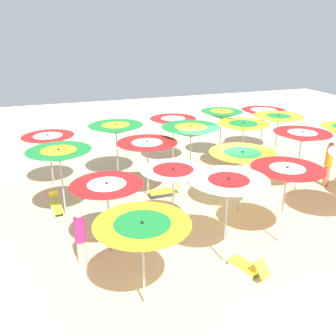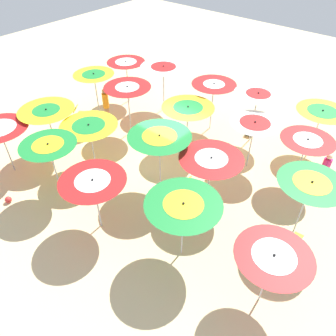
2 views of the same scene
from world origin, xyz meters
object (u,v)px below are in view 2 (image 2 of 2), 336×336
(beach_umbrella_1, at_px, (257,98))
(beachgoer_0, at_px, (106,105))
(beach_umbrella_2, at_px, (214,87))
(lounger_0, at_px, (197,190))
(beach_umbrella_7, at_px, (188,111))
(beach_umbrella_10, at_px, (310,187))
(lounger_2, at_px, (294,246))
(beach_ball, at_px, (8,200))
(beach_umbrella_9, at_px, (94,78))
(beach_umbrella_13, at_px, (89,129))
(lounger_3, at_px, (85,113))
(beach_umbrella_0, at_px, (322,115))
(beach_umbrella_16, at_px, (183,208))
(beach_umbrella_17, at_px, (93,184))
(beach_umbrella_4, at_px, (126,65))
(beach_umbrella_5, at_px, (307,143))
(beach_umbrella_8, at_px, (128,90))
(beach_umbrella_11, at_px, (211,162))
(beach_umbrella_14, at_px, (47,113))
(beach_umbrella_18, at_px, (49,149))
(beachgoer_1, at_px, (324,171))
(beach_umbrella_3, at_px, (163,70))
(beach_umbrella_6, at_px, (254,126))
(lounger_1, at_px, (251,128))
(beach_umbrella_19, at_px, (0,132))
(beach_umbrella_12, at_px, (160,141))
(beach_umbrella_15, at_px, (273,260))

(beach_umbrella_1, height_order, beachgoer_0, beach_umbrella_1)
(beach_umbrella_2, bearing_deg, lounger_0, -151.76)
(beach_umbrella_7, height_order, beach_umbrella_10, beach_umbrella_10)
(lounger_2, distance_m, beach_ball, 10.32)
(beach_umbrella_2, distance_m, beach_umbrella_9, 5.66)
(beachgoer_0, bearing_deg, beach_umbrella_13, 157.51)
(lounger_2, distance_m, lounger_3, 11.81)
(lounger_3, relative_size, beachgoer_0, 0.63)
(beach_umbrella_0, height_order, beach_umbrella_10, beach_umbrella_10)
(beach_umbrella_9, bearing_deg, beachgoer_0, -89.36)
(beach_umbrella_16, bearing_deg, beach_umbrella_2, 27.40)
(beach_umbrella_16, relative_size, beach_umbrella_17, 1.07)
(beach_umbrella_4, relative_size, beach_umbrella_5, 1.07)
(beach_umbrella_17, relative_size, beachgoer_0, 1.19)
(beach_umbrella_1, relative_size, beach_umbrella_8, 1.01)
(beach_umbrella_5, height_order, beach_umbrella_11, beach_umbrella_11)
(beach_umbrella_14, relative_size, beach_umbrella_18, 0.96)
(beach_umbrella_0, bearing_deg, beach_umbrella_10, -164.23)
(beach_umbrella_17, relative_size, beachgoer_1, 1.35)
(beach_umbrella_1, distance_m, beach_ball, 10.85)
(beach_umbrella_3, distance_m, beach_umbrella_18, 7.53)
(beach_umbrella_1, bearing_deg, beach_umbrella_9, 115.06)
(beach_umbrella_6, bearing_deg, lounger_1, 25.78)
(beach_umbrella_4, xyz_separation_m, beach_umbrella_18, (-6.90, -3.23, 0.05))
(beach_umbrella_0, bearing_deg, beach_umbrella_19, 135.53)
(beach_ball, bearing_deg, lounger_0, -46.47)
(beach_umbrella_14, bearing_deg, lounger_1, -38.93)
(beach_umbrella_3, height_order, beach_umbrella_4, beach_umbrella_3)
(beach_umbrella_7, bearing_deg, beach_umbrella_6, -75.18)
(beach_umbrella_12, height_order, beachgoer_0, beach_umbrella_12)
(lounger_3, bearing_deg, beach_umbrella_12, -46.20)
(beach_umbrella_6, height_order, beach_umbrella_19, beach_umbrella_6)
(beach_umbrella_0, relative_size, beach_umbrella_18, 0.92)
(lounger_2, xyz_separation_m, beachgoer_0, (1.37, 10.44, 0.77))
(beach_umbrella_4, height_order, beach_umbrella_14, beach_umbrella_4)
(beach_umbrella_2, bearing_deg, beachgoer_0, 124.05)
(beach_umbrella_0, xyz_separation_m, beach_umbrella_4, (-1.83, 9.59, 0.13))
(beach_umbrella_11, bearing_deg, beach_umbrella_10, -77.66)
(beach_umbrella_11, bearing_deg, beach_umbrella_15, -123.21)
(beach_umbrella_12, distance_m, beachgoer_0, 5.66)
(beach_umbrella_4, distance_m, beach_umbrella_18, 7.62)
(beach_umbrella_6, distance_m, beach_umbrella_17, 6.57)
(beach_umbrella_11, height_order, beach_umbrella_16, beach_umbrella_16)
(beach_umbrella_18, distance_m, beach_umbrella_19, 2.69)
(beach_umbrella_15, bearing_deg, lounger_2, -0.54)
(beach_umbrella_3, relative_size, beach_umbrella_16, 1.05)
(beach_umbrella_6, height_order, beach_umbrella_15, beach_umbrella_6)
(beach_umbrella_8, height_order, beach_umbrella_12, beach_umbrella_12)
(beach_umbrella_12, relative_size, beach_umbrella_15, 1.15)
(beach_umbrella_1, xyz_separation_m, beach_umbrella_6, (-1.76, -0.85, -0.22))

